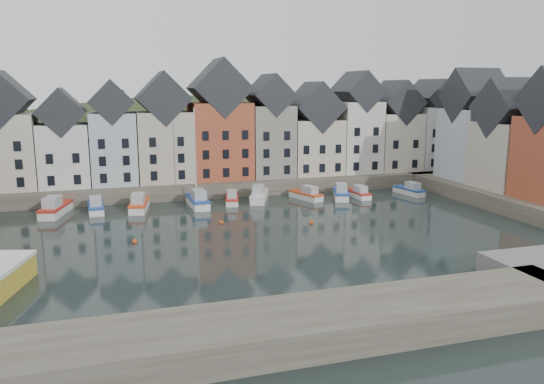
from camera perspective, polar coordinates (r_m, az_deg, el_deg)
name	(u,v)px	position (r m, az deg, el deg)	size (l,w,h in m)	color
ground	(275,240)	(55.18, 0.33, -5.13)	(260.00, 260.00, 0.00)	black
far_quay	(218,182)	(83.35, -5.84, 1.09)	(90.00, 16.00, 2.00)	#4B4539
right_quay	(542,202)	(76.60, 27.03, -0.98)	(14.00, 54.00, 2.00)	#4B4539
near_wall	(225,337)	(32.53, -5.10, -15.31)	(50.00, 6.00, 2.00)	#4B4539
hillside	(195,250)	(112.78, -8.25, -6.22)	(153.60, 70.40, 64.00)	#27341A
far_terrace	(240,132)	(81.09, -3.44, 6.46)	(72.37, 8.16, 17.78)	beige
right_terrace	(513,137)	(78.53, 24.45, 5.36)	(8.30, 24.25, 16.36)	#AFB9C2
mooring_buoys	(226,228)	(59.14, -4.93, -3.91)	(20.50, 5.50, 0.50)	#D14318
boat_a	(55,209)	(70.71, -22.30, -1.67)	(3.78, 7.34, 2.70)	silver
boat_b	(96,207)	(70.61, -18.44, -1.52)	(2.20, 6.12, 2.31)	silver
boat_c	(139,204)	(70.11, -14.10, -1.31)	(3.17, 6.84, 2.53)	silver
boat_d	(198,200)	(70.74, -7.98, -0.88)	(2.35, 6.96, 13.18)	silver
boat_e	(232,199)	(72.32, -4.32, -0.73)	(2.87, 5.71, 2.10)	silver
boat_f	(259,196)	(73.53, -1.40, -0.40)	(4.30, 6.92, 2.54)	silver
boat_g	(307,195)	(74.77, 3.73, -0.31)	(3.58, 6.00, 2.20)	silver
boat_h	(341,193)	(76.03, 7.42, -0.13)	(4.12, 6.69, 2.46)	silver
boat_i	(358,193)	(76.85, 9.24, -0.15)	(2.00, 5.44, 2.05)	silver
boat_j	(410,190)	(80.63, 14.59, 0.18)	(2.58, 5.74, 2.13)	silver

